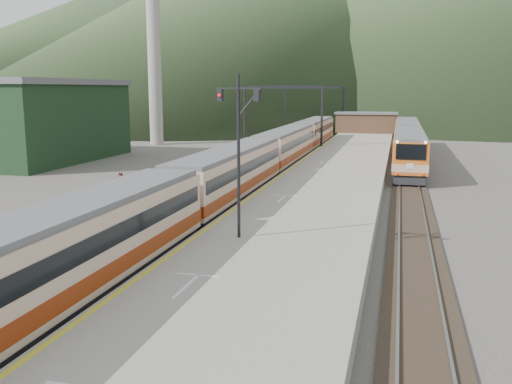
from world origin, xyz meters
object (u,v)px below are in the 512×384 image
(second_train, at_px, (408,142))
(signal_mast, at_px, (238,140))
(main_train, at_px, (263,160))
(worker, at_px, (12,251))

(second_train, height_order, signal_mast, signal_mast)
(main_train, height_order, signal_mast, signal_mast)
(signal_mast, bearing_deg, main_train, 100.35)
(main_train, xyz_separation_m, worker, (-4.98, -24.67, -1.03))
(signal_mast, relative_size, worker, 4.19)
(second_train, xyz_separation_m, signal_mast, (-7.73, -39.79, 3.47))
(worker, bearing_deg, second_train, -99.39)
(signal_mast, xyz_separation_m, worker, (-8.75, -4.03, -4.52))
(main_train, bearing_deg, signal_mast, -79.65)
(main_train, distance_m, signal_mast, 21.27)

